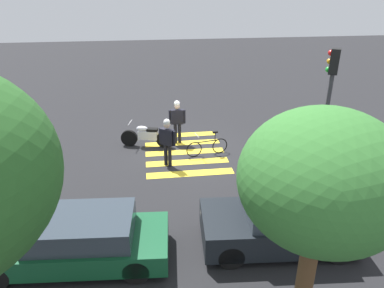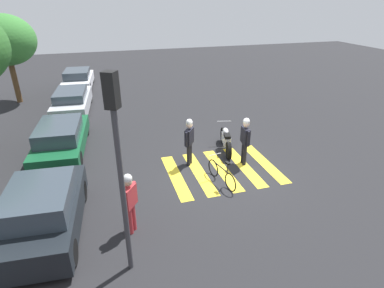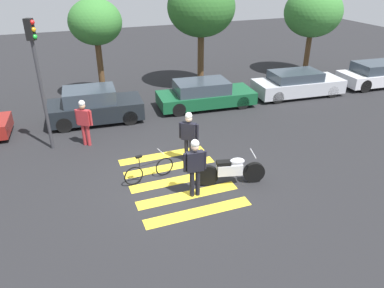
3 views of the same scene
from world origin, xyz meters
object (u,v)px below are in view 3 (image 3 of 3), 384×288
Objects in this scene: police_motorcycle at (231,171)px; car_green_compact at (205,94)px; car_black_suv at (94,106)px; pedestrian_bystander at (84,119)px; traffic_light_pole at (38,67)px; car_silver_sedan at (297,84)px; leaning_bicycle at (149,170)px; car_white_van at (377,75)px; officer_on_foot at (189,133)px; officer_by_motorcycle at (195,164)px.

police_motorcycle is 6.86m from car_green_compact.
car_black_suv reaches higher than car_green_compact.
traffic_light_pole reaches higher than pedestrian_bystander.
pedestrian_bystander is 11.15m from car_silver_sedan.
car_white_van is (14.54, 5.09, 0.28)m from leaning_bicycle.
pedestrian_bystander is at bearing -169.78° from car_silver_sedan.
officer_on_foot is at bearing -31.73° from traffic_light_pole.
officer_by_motorcycle is 14.93m from car_white_van.
officer_on_foot is 5.46m from car_green_compact.
car_silver_sedan is 1.01× the size of traffic_light_pole.
pedestrian_bystander is (-3.99, 4.41, 0.60)m from police_motorcycle.
car_white_van is at bearing -2.17° from car_green_compact.
officer_by_motorcycle is at bearing -59.91° from pedestrian_bystander.
car_green_compact is at bearing 74.48° from police_motorcycle.
officer_on_foot is at bearing -38.67° from pedestrian_bystander.
pedestrian_bystander reaches higher than car_green_compact.
car_green_compact is 7.78m from traffic_light_pole.
leaning_bicycle is at bearing -127.54° from car_green_compact.
car_green_compact is at bearing 65.28° from officer_by_motorcycle.
police_motorcycle is 1.27× the size of leaning_bicycle.
pedestrian_bystander reaches higher than car_silver_sedan.
car_green_compact is at bearing 52.46° from leaning_bicycle.
police_motorcycle is at bearing -152.94° from car_white_van.
pedestrian_bystander reaches higher than car_black_suv.
traffic_light_pole reaches higher than police_motorcycle.
car_white_van is at bearing 19.28° from leaning_bicycle.
leaning_bicycle is 0.42× the size of car_black_suv.
car_black_suv is at bearing 178.37° from car_white_van.
officer_on_foot is 5.67m from traffic_light_pole.
pedestrian_bystander is at bearing -105.59° from car_black_suv.
car_black_suv is (-3.36, 6.65, 0.24)m from police_motorcycle.
officer_on_foot is 0.39× the size of car_silver_sedan.
car_silver_sedan is at bearing 38.58° from officer_by_motorcycle.
car_green_compact is (5.20, -0.05, -0.09)m from car_black_suv.
police_motorcycle is 5.98m from pedestrian_bystander.
traffic_light_pole reaches higher than officer_by_motorcycle.
leaning_bicycle is 0.36× the size of car_silver_sedan.
officer_on_foot is at bearing 22.99° from leaning_bicycle.
officer_by_motorcycle is (-0.56, -2.03, 0.02)m from officer_on_foot.
car_silver_sedan is at bearing 30.62° from officer_on_foot.
officer_on_foot is 2.11m from officer_by_motorcycle.
car_black_suv is (-2.62, 4.84, -0.38)m from officer_on_foot.
car_green_compact is (3.14, 6.82, -0.49)m from officer_by_motorcycle.
officer_on_foot is (1.63, 0.69, 0.74)m from leaning_bicycle.
police_motorcycle is 0.46× the size of traffic_light_pole.
pedestrian_bystander is 6.24m from car_green_compact.
leaning_bicycle is 5.30m from traffic_light_pole.
car_white_van is at bearing 27.06° from police_motorcycle.
police_motorcycle is at bearing -41.24° from traffic_light_pole.
leaning_bicycle is at bearing -150.63° from car_silver_sedan.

